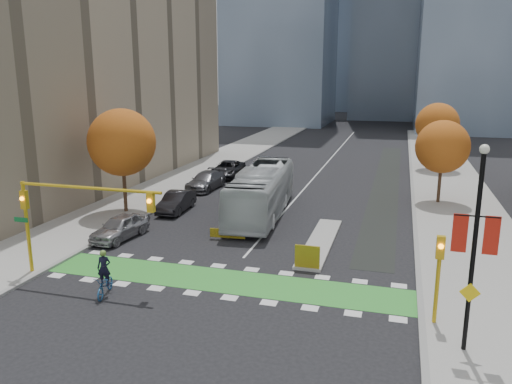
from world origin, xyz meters
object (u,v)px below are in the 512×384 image
Objects in this scene: traffic_signal_east at (439,267)px; parked_car_c at (206,181)px; parked_car_e at (263,163)px; hazard_board at (307,257)px; parked_car_d at (228,169)px; banner_lamppost at (475,242)px; tree_west at (122,142)px; traffic_signal_west at (66,206)px; parked_car_a at (120,227)px; tree_east_near at (443,147)px; cyclist at (105,280)px; parked_car_b at (176,202)px; bus at (262,191)px; tree_east_far at (437,124)px.

traffic_signal_east is 0.72× the size of parked_car_c.
hazard_board is at bearing -62.27° from parked_car_e.
banner_lamppost is at bearing -59.55° from parked_car_d.
tree_west is 0.96× the size of traffic_signal_west.
parked_car_c reaches higher than parked_car_a.
parked_car_d is 5.59m from parked_car_e.
parked_car_c is at bearing 130.42° from banner_lamppost.
tree_east_near is (24.00, 10.00, -0.75)m from tree_west.
parked_car_a is 26.80m from parked_car_e.
parked_car_c is (-3.98, 23.39, 0.04)m from cyclist.
traffic_signal_west reaches higher than parked_car_c.
parked_car_d is (-20.50, 30.34, -3.77)m from banner_lamppost.
tree_east_near reaches higher than parked_car_e.
hazard_board is 10.76m from banner_lamppost.
bus is at bearing 4.60° from parked_car_b.
parked_car_c is (-1.07, 22.08, -3.20)m from traffic_signal_west.
cyclist is at bearing 177.66° from banner_lamppost.
bus is 11.21m from parked_car_a.
tree_west is at bearing 103.22° from cyclist.
parked_car_a is (-21.00, -15.84, -4.06)m from tree_east_near.
parked_car_b is at bearing 143.00° from hazard_board.
hazard_board is 13.23m from traffic_signal_west.
hazard_board is 0.34× the size of traffic_signal_east.
cyclist reaches higher than parked_car_d.
tree_west is at bearing -104.21° from parked_car_c.
cyclist is at bearing -125.53° from tree_east_near.
parked_car_e is (-1.48, 34.67, 0.03)m from cyclist.
bus is (10.51, 2.40, -3.73)m from tree_west.
cyclist is 8.93m from parked_car_a.
bus is at bearing 128.80° from traffic_signal_east.
bus is 2.81× the size of parked_car_e.
parked_car_d is at bearing 93.20° from parked_car_c.
traffic_signal_east reaches higher than parked_car_b.
tree_east_far is at bearing 61.94° from parked_car_a.
traffic_signal_west is 3.60× the size of cyclist.
bus is 2.86× the size of parked_car_a.
parked_car_b is (3.69, 1.48, -4.82)m from tree_west.
traffic_signal_west is 28.55m from parked_car_d.
parked_car_b is at bearing 141.11° from banner_lamppost.
tree_east_near is 16.01m from tree_east_far.
parked_car_a is 0.98× the size of parked_car_b.
cyclist is (-16.52, 0.67, -3.82)m from banner_lamppost.
parked_car_d is (0.00, 6.28, 0.01)m from parked_car_c.
parked_car_e is at bearing 117.01° from traffic_signal_east.
traffic_signal_west is at bearing -84.03° from parked_car_c.
parked_car_b is at bearing -177.04° from bus.
bus reaches higher than parked_car_d.
parked_car_e is (-5.01, 18.44, -1.06)m from bus.
banner_lamppost is at bearing -41.79° from hazard_board.
banner_lamppost is 21.49m from bus.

